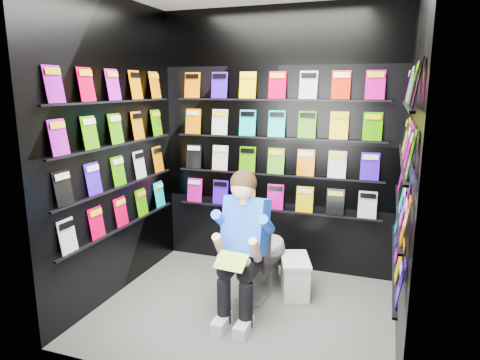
% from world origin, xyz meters
% --- Properties ---
extents(floor, '(2.40, 2.40, 0.00)m').
position_xyz_m(floor, '(0.00, 0.00, 0.00)').
color(floor, slate).
rests_on(floor, ground).
extents(wall_back, '(2.40, 0.04, 2.60)m').
position_xyz_m(wall_back, '(0.00, 1.00, 1.30)').
color(wall_back, black).
rests_on(wall_back, floor).
extents(wall_front, '(2.40, 0.04, 2.60)m').
position_xyz_m(wall_front, '(0.00, -1.00, 1.30)').
color(wall_front, black).
rests_on(wall_front, floor).
extents(wall_left, '(0.04, 2.00, 2.60)m').
position_xyz_m(wall_left, '(-1.20, 0.00, 1.30)').
color(wall_left, black).
rests_on(wall_left, floor).
extents(wall_right, '(0.04, 2.00, 2.60)m').
position_xyz_m(wall_right, '(1.20, 0.00, 1.30)').
color(wall_right, black).
rests_on(wall_right, floor).
extents(comics_back, '(2.10, 0.06, 1.37)m').
position_xyz_m(comics_back, '(0.00, 0.97, 1.31)').
color(comics_back, red).
rests_on(comics_back, wall_back).
extents(comics_left, '(0.06, 1.70, 1.37)m').
position_xyz_m(comics_left, '(-1.17, 0.00, 1.31)').
color(comics_left, red).
rests_on(comics_left, wall_left).
extents(comics_right, '(0.06, 1.70, 1.37)m').
position_xyz_m(comics_right, '(1.17, 0.00, 1.31)').
color(comics_right, red).
rests_on(comics_right, wall_right).
extents(toilet, '(0.49, 0.79, 0.73)m').
position_xyz_m(toilet, '(0.01, 0.39, 0.37)').
color(toilet, silver).
rests_on(toilet, floor).
extents(longbox, '(0.34, 0.46, 0.31)m').
position_xyz_m(longbox, '(0.33, 0.45, 0.15)').
color(longbox, white).
rests_on(longbox, floor).
extents(longbox_lid, '(0.37, 0.48, 0.03)m').
position_xyz_m(longbox_lid, '(0.33, 0.45, 0.32)').
color(longbox_lid, white).
rests_on(longbox_lid, longbox).
extents(reader, '(0.54, 0.73, 1.27)m').
position_xyz_m(reader, '(0.01, 0.01, 0.74)').
color(reader, blue).
rests_on(reader, toilet).
extents(held_comic, '(0.25, 0.16, 0.10)m').
position_xyz_m(held_comic, '(0.01, -0.34, 0.58)').
color(held_comic, green).
rests_on(held_comic, reader).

